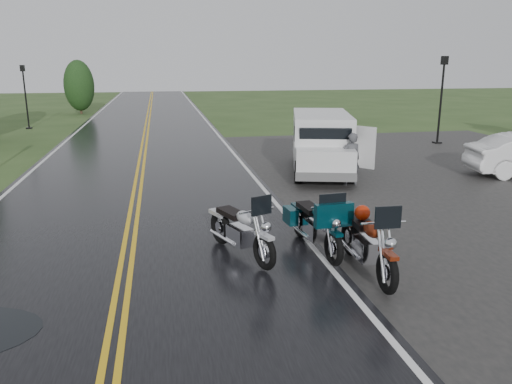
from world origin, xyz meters
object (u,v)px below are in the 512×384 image
at_px(person_at_van, 351,160).
at_px(lamp_post_far_right, 441,100).
at_px(motorcycle_teal, 334,234).
at_px(motorcycle_silver, 265,238).
at_px(lamp_post_far_left, 26,97).
at_px(motorcycle_red, 388,256).
at_px(van_white, 299,151).

distance_m(person_at_van, lamp_post_far_right, 10.24).
xyz_separation_m(motorcycle_teal, person_at_van, (2.73, 6.14, 0.13)).
distance_m(motorcycle_silver, lamp_post_far_left, 24.76).
distance_m(motorcycle_red, motorcycle_silver, 2.24).
bearing_deg(van_white, motorcycle_teal, -85.57).
height_order(van_white, person_at_van, van_white).
relative_size(van_white, person_at_van, 3.24).
bearing_deg(motorcycle_red, motorcycle_silver, 144.89).
bearing_deg(person_at_van, motorcycle_silver, 53.70).
bearing_deg(lamp_post_far_left, motorcycle_red, -65.33).
bearing_deg(lamp_post_far_right, van_white, -143.01).
bearing_deg(motorcycle_silver, lamp_post_far_left, 90.78).
height_order(motorcycle_silver, lamp_post_far_right, lamp_post_far_right).
bearing_deg(lamp_post_far_left, van_white, -53.84).
xyz_separation_m(motorcycle_silver, lamp_post_far_right, (11.27, 13.25, 1.37)).
distance_m(motorcycle_silver, person_at_van, 7.31).
distance_m(van_white, person_at_van, 1.65).
xyz_separation_m(motorcycle_red, motorcycle_teal, (-0.47, 1.29, -0.03)).
relative_size(motorcycle_red, lamp_post_far_right, 0.60).
xyz_separation_m(van_white, person_at_van, (1.53, -0.57, -0.22)).
distance_m(motorcycle_red, lamp_post_far_right, 17.45).
relative_size(motorcycle_red, van_white, 0.46).
bearing_deg(lamp_post_far_left, lamp_post_far_right, -25.09).
distance_m(motorcycle_red, motorcycle_teal, 1.37).
xyz_separation_m(motorcycle_silver, lamp_post_far_left, (-9.34, 22.90, 1.15)).
distance_m(motorcycle_teal, van_white, 6.83).
bearing_deg(lamp_post_far_left, motorcycle_silver, -67.80).
bearing_deg(van_white, lamp_post_far_left, 140.69).
distance_m(van_white, lamp_post_far_left, 20.12).
bearing_deg(motorcycle_red, lamp_post_far_right, 58.85).
distance_m(person_at_van, lamp_post_far_left, 21.52).
xyz_separation_m(person_at_van, lamp_post_far_left, (-13.39, 16.81, 1.02)).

